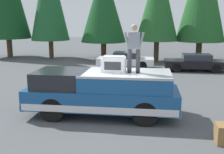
# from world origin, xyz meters

# --- Properties ---
(ground_plane) EXTENTS (90.00, 90.00, 0.00)m
(ground_plane) POSITION_xyz_m (0.00, 0.00, 0.00)
(ground_plane) COLOR #4C4F51
(pickup_truck) EXTENTS (2.01, 5.54, 1.65)m
(pickup_truck) POSITION_xyz_m (0.30, 0.32, 0.87)
(pickup_truck) COLOR navy
(pickup_truck) RESTS_ON ground
(compressor_unit) EXTENTS (0.65, 0.84, 0.56)m
(compressor_unit) POSITION_xyz_m (0.34, -0.10, 1.93)
(compressor_unit) COLOR silver
(compressor_unit) RESTS_ON pickup_truck
(person_on_truck_bed) EXTENTS (0.29, 0.72, 1.69)m
(person_on_truck_bed) POSITION_xyz_m (0.25, -0.82, 2.55)
(person_on_truck_bed) COLOR #333338
(person_on_truck_bed) RESTS_ON pickup_truck
(parked_car_black) EXTENTS (1.64, 4.10, 1.16)m
(parked_car_black) POSITION_xyz_m (10.08, -4.49, 0.58)
(parked_car_black) COLOR black
(parked_car_black) RESTS_ON ground
(parked_car_white) EXTENTS (1.64, 4.10, 1.16)m
(parked_car_white) POSITION_xyz_m (10.63, 0.35, 0.58)
(parked_car_white) COLOR white
(parked_car_white) RESTS_ON ground
(conifer_center_left) EXTENTS (3.45, 3.45, 8.39)m
(conifer_center_left) POSITION_xyz_m (14.15, -1.91, 5.05)
(conifer_center_left) COLOR #4C3826
(conifer_center_left) RESTS_ON ground
(conifer_center_right) EXTENTS (4.00, 4.00, 8.11)m
(conifer_center_right) POSITION_xyz_m (15.16, 2.75, 4.80)
(conifer_center_right) COLOR #4C3826
(conifer_center_right) RESTS_ON ground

